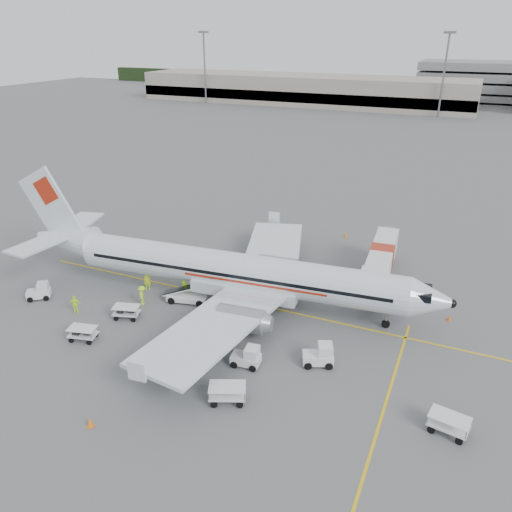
# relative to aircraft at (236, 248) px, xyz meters

# --- Properties ---
(ground) EXTENTS (360.00, 360.00, 0.00)m
(ground) POSITION_rel_aircraft_xyz_m (0.88, 0.29, -5.37)
(ground) COLOR #56595B
(stripe_lead) EXTENTS (44.00, 0.20, 0.01)m
(stripe_lead) POSITION_rel_aircraft_xyz_m (0.88, 0.29, -5.36)
(stripe_lead) COLOR yellow
(stripe_lead) RESTS_ON ground
(stripe_cross) EXTENTS (0.20, 20.00, 0.01)m
(stripe_cross) POSITION_rel_aircraft_xyz_m (14.88, -7.71, -5.36)
(stripe_cross) COLOR yellow
(stripe_cross) RESTS_ON ground
(terminal_west) EXTENTS (110.00, 22.00, 9.00)m
(terminal_west) POSITION_rel_aircraft_xyz_m (-39.12, 130.29, -0.87)
(terminal_west) COLOR gray
(terminal_west) RESTS_ON ground
(treeline) EXTENTS (300.00, 3.00, 6.00)m
(treeline) POSITION_rel_aircraft_xyz_m (0.88, 175.29, -2.37)
(treeline) COLOR black
(treeline) RESTS_ON ground
(mast_west) EXTENTS (3.20, 1.20, 22.00)m
(mast_west) POSITION_rel_aircraft_xyz_m (-69.12, 118.29, 5.63)
(mast_west) COLOR slate
(mast_west) RESTS_ON ground
(mast_center) EXTENTS (3.20, 1.20, 22.00)m
(mast_center) POSITION_rel_aircraft_xyz_m (5.88, 118.29, 5.63)
(mast_center) COLOR slate
(mast_center) RESTS_ON ground
(aircraft) EXTENTS (41.49, 33.86, 10.73)m
(aircraft) POSITION_rel_aircraft_xyz_m (0.00, 0.00, 0.00)
(aircraft) COLOR white
(aircraft) RESTS_ON ground
(jet_bridge) EXTENTS (3.80, 14.72, 3.82)m
(jet_bridge) POSITION_rel_aircraft_xyz_m (11.00, 8.99, -3.45)
(jet_bridge) COLOR silver
(jet_bridge) RESTS_ON ground
(belt_loader) EXTENTS (5.15, 2.83, 2.64)m
(belt_loader) POSITION_rel_aircraft_xyz_m (-4.09, -1.71, -4.04)
(belt_loader) COLOR silver
(belt_loader) RESTS_ON ground
(tug_fore) EXTENTS (2.54, 2.04, 1.72)m
(tug_fore) POSITION_rel_aircraft_xyz_m (9.47, -5.89, -4.51)
(tug_fore) COLOR silver
(tug_fore) RESTS_ON ground
(tug_mid) EXTENTS (2.21, 1.42, 1.62)m
(tug_mid) POSITION_rel_aircraft_xyz_m (4.68, -8.12, -4.56)
(tug_mid) COLOR silver
(tug_mid) RESTS_ON ground
(tug_aft) EXTENTS (2.31, 2.13, 1.56)m
(tug_aft) POSITION_rel_aircraft_xyz_m (-16.88, -6.75, -4.59)
(tug_aft) COLOR silver
(tug_aft) RESTS_ON ground
(cart_loaded_a) EXTENTS (2.41, 1.76, 1.13)m
(cart_loaded_a) POSITION_rel_aircraft_xyz_m (-8.49, -10.38, -4.80)
(cart_loaded_a) COLOR silver
(cart_loaded_a) RESTS_ON ground
(cart_loaded_b) EXTENTS (2.45, 1.86, 1.13)m
(cart_loaded_b) POSITION_rel_aircraft_xyz_m (-7.41, -6.27, -4.80)
(cart_loaded_b) COLOR silver
(cart_loaded_b) RESTS_ON ground
(cart_empty_a) EXTENTS (2.77, 2.25, 1.26)m
(cart_empty_a) POSITION_rel_aircraft_xyz_m (5.22, -12.18, -4.74)
(cart_empty_a) COLOR silver
(cart_empty_a) RESTS_ON ground
(cart_empty_b) EXTENTS (2.58, 1.80, 1.24)m
(cart_empty_b) POSITION_rel_aircraft_xyz_m (18.80, -9.24, -4.75)
(cart_empty_b) COLOR silver
(cart_empty_b) RESTS_ON ground
(cone_nose) EXTENTS (0.34, 0.34, 0.55)m
(cone_nose) POSITION_rel_aircraft_xyz_m (17.82, 4.47, -5.09)
(cone_nose) COLOR orange
(cone_nose) RESTS_ON ground
(cone_port) EXTENTS (0.42, 0.42, 0.68)m
(cone_port) POSITION_rel_aircraft_xyz_m (5.05, 19.19, -5.02)
(cone_port) COLOR orange
(cone_port) RESTS_ON ground
(cone_stbd) EXTENTS (0.41, 0.41, 0.67)m
(cone_stbd) POSITION_rel_aircraft_xyz_m (-1.53, -17.69, -5.03)
(cone_stbd) COLOR orange
(cone_stbd) RESTS_ON ground
(crew_a) EXTENTS (0.76, 0.65, 1.77)m
(crew_a) POSITION_rel_aircraft_xyz_m (-8.80, -1.21, -4.48)
(crew_a) COLOR #BAE61B
(crew_a) RESTS_ON ground
(crew_b) EXTENTS (0.96, 1.03, 1.68)m
(crew_b) POSITION_rel_aircraft_xyz_m (-4.77, -1.21, -4.52)
(crew_b) COLOR #BAE61B
(crew_b) RESTS_ON ground
(crew_c) EXTENTS (1.22, 1.33, 1.80)m
(crew_c) POSITION_rel_aircraft_xyz_m (-7.56, -3.74, -4.47)
(crew_c) COLOR #BAE61B
(crew_c) RESTS_ON ground
(crew_d) EXTENTS (1.03, 0.79, 1.63)m
(crew_d) POSITION_rel_aircraft_xyz_m (-12.03, -7.31, -4.55)
(crew_d) COLOR #BAE61B
(crew_d) RESTS_ON ground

